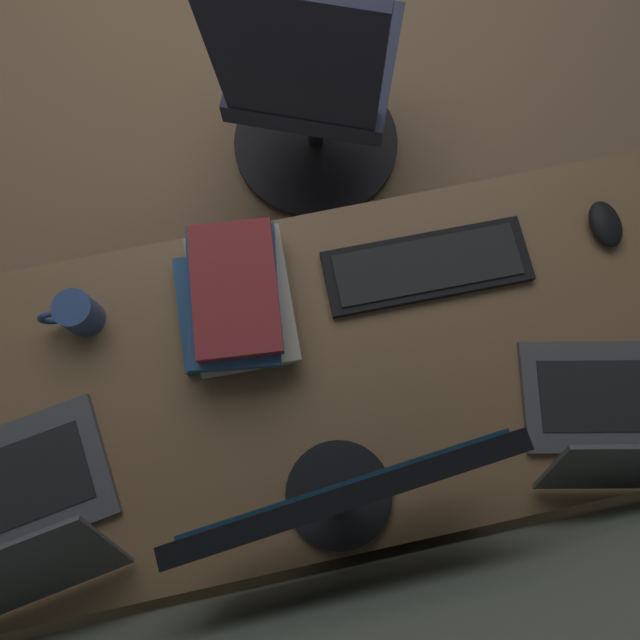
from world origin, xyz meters
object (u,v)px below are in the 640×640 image
object	(u,v)px
keyboard_main	(427,266)
office_chair	(310,85)
book_stack_near	(236,299)
coffee_mug	(77,313)
monitor_primary	(343,494)
laptop_left	(613,423)
drawer_pedestal	(353,404)
laptop_leftmost	(15,519)
mouse_spare	(605,224)

from	to	relation	value
keyboard_main	office_chair	xyz separation A→B (m)	(0.11, -0.67, -0.28)
book_stack_near	coffee_mug	distance (m)	0.31
monitor_primary	book_stack_near	bearing A→B (deg)	-73.21
laptop_left	drawer_pedestal	bearing A→B (deg)	-23.12
monitor_primary	laptop_leftmost	distance (m)	0.61
monitor_primary	coffee_mug	world-z (taller)	monitor_primary
monitor_primary	keyboard_main	bearing A→B (deg)	-124.13
mouse_spare	keyboard_main	bearing A→B (deg)	1.75
laptop_left	coffee_mug	world-z (taller)	laptop_left
laptop_leftmost	laptop_left	xyz separation A→B (m)	(-1.10, 0.06, -0.00)
laptop_leftmost	office_chair	size ratio (longest dim) A/B	0.40
book_stack_near	coffee_mug	size ratio (longest dim) A/B	2.66
laptop_leftmost	book_stack_near	xyz separation A→B (m)	(-0.45, -0.32, 0.00)
mouse_spare	office_chair	world-z (taller)	office_chair
drawer_pedestal	laptop_left	size ratio (longest dim) A/B	1.99
keyboard_main	book_stack_near	bearing A→B (deg)	0.31
laptop_leftmost	laptop_left	distance (m)	1.10
keyboard_main	book_stack_near	size ratio (longest dim) A/B	1.36
drawer_pedestal	mouse_spare	distance (m)	0.72
drawer_pedestal	monitor_primary	size ratio (longest dim) A/B	1.40
keyboard_main	coffee_mug	world-z (taller)	coffee_mug
coffee_mug	laptop_left	bearing A→B (deg)	156.37
keyboard_main	book_stack_near	world-z (taller)	book_stack_near
drawer_pedestal	office_chair	distance (m)	0.88
drawer_pedestal	keyboard_main	world-z (taller)	keyboard_main
laptop_left	office_chair	distance (m)	1.16
laptop_leftmost	coffee_mug	world-z (taller)	laptop_leftmost
mouse_spare	book_stack_near	size ratio (longest dim) A/B	0.34
drawer_pedestal	laptop_leftmost	distance (m)	0.81
mouse_spare	office_chair	xyz separation A→B (m)	(0.50, -0.66, -0.29)
mouse_spare	office_chair	size ratio (longest dim) A/B	0.11
keyboard_main	book_stack_near	distance (m)	0.39
laptop_leftmost	book_stack_near	distance (m)	0.56
drawer_pedestal	laptop_left	bearing A→B (deg)	156.88
mouse_spare	book_stack_near	world-z (taller)	book_stack_near
drawer_pedestal	laptop_leftmost	world-z (taller)	laptop_leftmost
keyboard_main	coffee_mug	xyz separation A→B (m)	(0.70, -0.03, 0.03)
coffee_mug	mouse_spare	bearing A→B (deg)	178.80
drawer_pedestal	office_chair	size ratio (longest dim) A/B	0.72
drawer_pedestal	coffee_mug	size ratio (longest dim) A/B	5.97
keyboard_main	mouse_spare	bearing A→B (deg)	-178.25
laptop_leftmost	office_chair	xyz separation A→B (m)	(-0.74, -1.00, -0.32)
laptop_left	mouse_spare	size ratio (longest dim) A/B	3.35
drawer_pedestal	book_stack_near	size ratio (longest dim) A/B	2.25
book_stack_near	office_chair	size ratio (longest dim) A/B	0.32
laptop_left	office_chair	size ratio (longest dim) A/B	0.36
coffee_mug	book_stack_near	bearing A→B (deg)	173.24
drawer_pedestal	laptop_leftmost	size ratio (longest dim) A/B	1.81
laptop_leftmost	keyboard_main	bearing A→B (deg)	-158.95
book_stack_near	office_chair	world-z (taller)	office_chair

